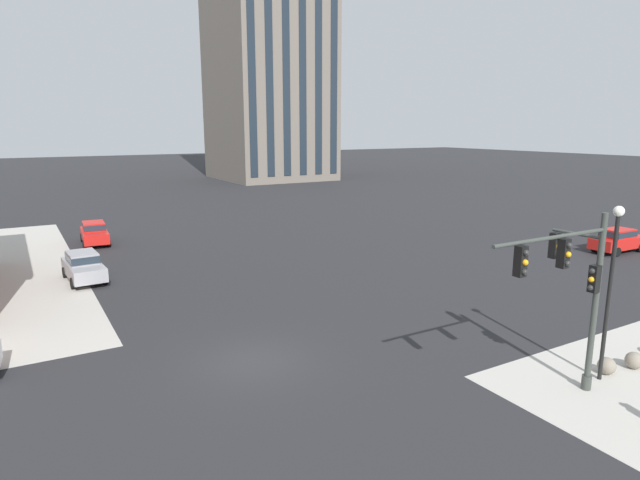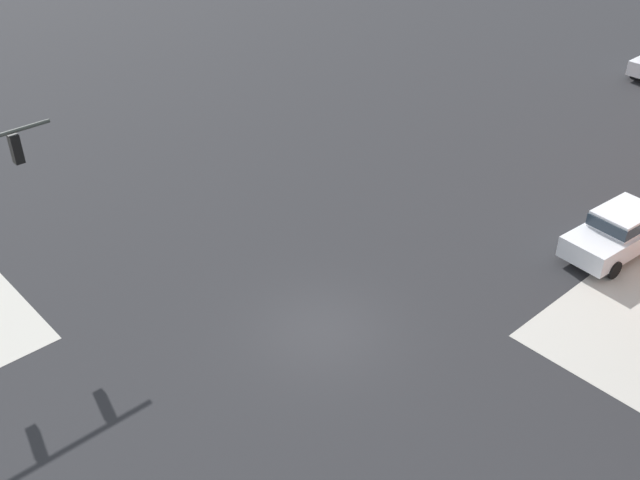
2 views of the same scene
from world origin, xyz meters
name	(u,v)px [view 2 (image 2 of 2)]	position (x,y,z in m)	size (l,w,h in m)	color
ground_plane	(321,331)	(0.00, 0.00, 0.00)	(320.00, 320.00, 0.00)	#262628
car_main_southbound_near	(620,230)	(-10.51, 3.83, 0.92)	(4.53, 2.16, 1.68)	silver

